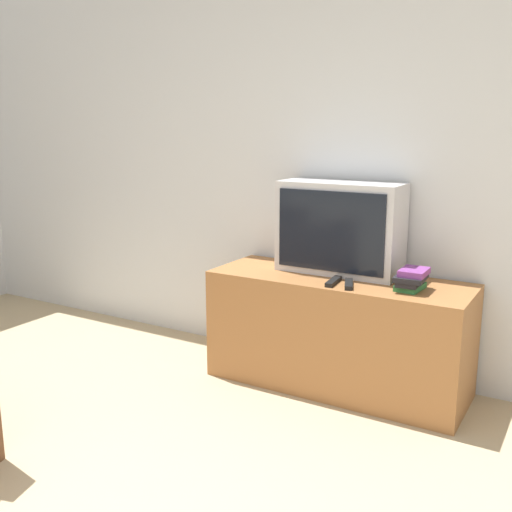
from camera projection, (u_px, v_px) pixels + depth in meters
wall_back at (294, 165)px, 3.90m from camera, size 9.00×0.06×2.60m
tv_stand at (337, 332)px, 3.60m from camera, size 1.54×0.55×0.68m
television at (340, 228)px, 3.59m from camera, size 0.74×0.31×0.55m
book_stack at (411, 279)px, 3.25m from camera, size 0.17×0.23×0.12m
remote_on_stand at (333, 281)px, 3.39m from camera, size 0.06×0.20×0.02m
remote_secondary at (349, 284)px, 3.34m from camera, size 0.11×0.19×0.02m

